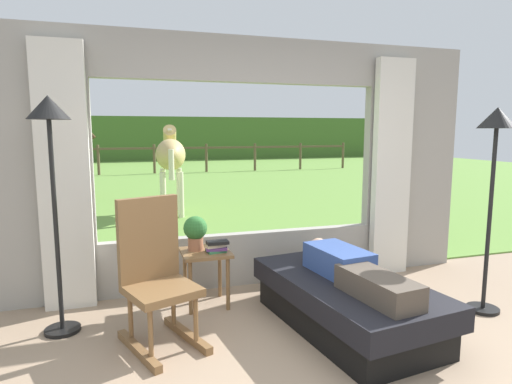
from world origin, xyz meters
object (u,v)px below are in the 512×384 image
Objects in this scene: reclining_person at (350,268)px; potted_plant at (195,231)px; floor_lamp_right at (495,148)px; pasture_tree at (77,130)px; recliner_sofa at (346,302)px; floor_lamp_left at (50,144)px; horse at (171,155)px; side_table at (206,261)px; rocking_chair at (156,273)px; book_stack at (216,246)px.

reclining_person is 1.44m from potted_plant.
reclining_person is 1.66m from floor_lamp_right.
potted_plant is at bearing -77.67° from pasture_tree.
recliner_sofa is 2.66m from floor_lamp_left.
horse is 3.39m from pasture_tree.
side_table is 4.73m from horse.
rocking_chair is 2.15× the size of side_table.
rocking_chair is at bearing -122.61° from potted_plant.
reclining_person is at bearing -30.89° from rocking_chair.
floor_lamp_right is (2.46, -0.94, 0.77)m from potted_plant.
rocking_chair is 5.24× the size of book_stack.
recliner_sofa is 3.46× the size of side_table.
pasture_tree is at bearing 77.86° from rocking_chair.
floor_lamp_left reaches higher than book_stack.
reclining_person is at bearing 179.27° from floor_lamp_right.
side_table is 0.29× the size of horse.
horse reaches higher than reclining_person.
reclining_person is at bearing -71.93° from pasture_tree.
floor_lamp_left is at bearing 157.19° from recliner_sofa.
reclining_person is 8.79m from pasture_tree.
book_stack is 0.06× the size of pasture_tree.
pasture_tree reaches higher than rocking_chair.
book_stack is at bearing -76.63° from pasture_tree.
horse is at bearing -55.50° from pasture_tree.
floor_lamp_left reaches higher than floor_lamp_right.
book_stack is 7.77m from pasture_tree.
floor_lamp_right reaches higher than horse.
rocking_chair reaches higher than potted_plant.
floor_lamp_left is 0.54× the size of pasture_tree.
floor_lamp_left is at bearing 169.21° from floor_lamp_right.
reclining_person is 0.79× the size of horse.
pasture_tree is at bearing 129.94° from horse.
horse reaches higher than potted_plant.
pasture_tree reaches higher than reclining_person.
potted_plant is 0.09× the size of pasture_tree.
rocking_chair is 0.79m from book_stack.
floor_lamp_left is at bearing 130.85° from rocking_chair.
rocking_chair is 0.78m from side_table.
pasture_tree is at bearing 102.33° from potted_plant.
recliner_sofa is 1.48m from potted_plant.
recliner_sofa is 5.63× the size of potted_plant.
potted_plant is at bearing 144.31° from book_stack.
floor_lamp_left is 7.64m from pasture_tree.
pasture_tree is at bearing 116.09° from floor_lamp_right.
side_table is at bearing -36.87° from potted_plant.
floor_lamp_right is 0.52× the size of pasture_tree.
reclining_person is 5.62m from horse.
floor_lamp_left reaches higher than horse.
rocking_chair reaches higher than book_stack.
rocking_chair is 5.33m from horse.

